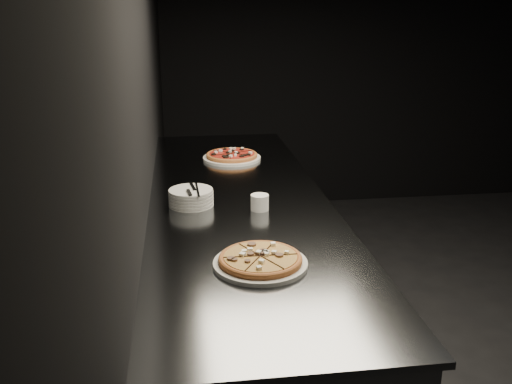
{
  "coord_description": "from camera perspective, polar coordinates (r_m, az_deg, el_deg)",
  "views": [
    {
      "loc": [
        -2.36,
        -2.26,
        1.69
      ],
      "look_at": [
        -2.08,
        -0.18,
        1.0
      ],
      "focal_mm": 40.0,
      "sensor_mm": 36.0,
      "label": 1
    }
  ],
  "objects": [
    {
      "name": "wall_back",
      "position": [
        5.32,
        19.27,
        14.09
      ],
      "size": [
        5.0,
        0.02,
        2.8
      ],
      "primitive_type": "cube",
      "color": "black",
      "rests_on": "floor"
    },
    {
      "name": "wall_left",
      "position": [
        2.28,
        -11.3,
        10.48
      ],
      "size": [
        0.02,
        5.0,
        2.8
      ],
      "primitive_type": "cube",
      "color": "black",
      "rests_on": "floor"
    },
    {
      "name": "plate_stack",
      "position": [
        2.32,
        -6.52,
        -0.53
      ],
      "size": [
        0.18,
        0.18,
        0.07
      ],
      "color": "silver",
      "rests_on": "counter"
    },
    {
      "name": "counter",
      "position": [
        2.58,
        -1.65,
        -10.28
      ],
      "size": [
        0.74,
        2.44,
        0.92
      ],
      "color": "slate",
      "rests_on": "floor"
    },
    {
      "name": "ramekin",
      "position": [
        2.25,
        0.37,
        -1.0
      ],
      "size": [
        0.07,
        0.07,
        0.06
      ],
      "color": "white",
      "rests_on": "counter"
    },
    {
      "name": "pizza_mushroom",
      "position": [
        1.78,
        0.44,
        -6.86
      ],
      "size": [
        0.3,
        0.3,
        0.03
      ],
      "rotation": [
        0.0,
        0.0,
        -0.02
      ],
      "color": "silver",
      "rests_on": "counter"
    },
    {
      "name": "pizza_tomato",
      "position": [
        3.0,
        -2.43,
        3.61
      ],
      "size": [
        0.35,
        0.35,
        0.03
      ],
      "rotation": [
        0.0,
        0.0,
        0.37
      ],
      "color": "silver",
      "rests_on": "counter"
    },
    {
      "name": "cutlery",
      "position": [
        2.29,
        -6.36,
        0.21
      ],
      "size": [
        0.07,
        0.19,
        0.01
      ],
      "rotation": [
        0.0,
        0.0,
        0.13
      ],
      "color": "#B1B3B8",
      "rests_on": "plate_stack"
    }
  ]
}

